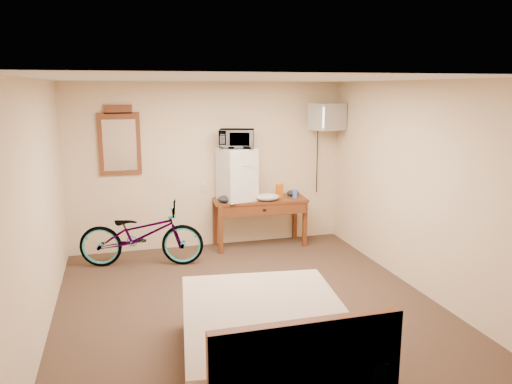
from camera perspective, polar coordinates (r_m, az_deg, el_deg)
The scene contains 13 objects.
room at distance 5.41m, azimuth -1.04°, elevation -0.56°, with size 4.60×4.64×2.50m.
desk at distance 7.61m, azimuth 0.50°, elevation -1.64°, with size 1.46×0.65×0.75m.
mini_fridge at distance 7.46m, azimuth -2.18°, elevation 2.05°, with size 0.59×0.57×0.79m.
microwave at distance 7.39m, azimuth -2.21°, elevation 6.12°, with size 0.50×0.34×0.28m, color silver.
snack_bag at distance 7.68m, azimuth 2.69°, elevation 0.14°, with size 0.11×0.06×0.21m, color #D26112.
blue_cup at distance 7.68m, azimuth 4.48°, elevation -0.18°, with size 0.07×0.07×0.13m, color #4373E6.
cloth_cream at distance 7.47m, azimuth 1.34°, elevation -0.57°, with size 0.36×0.27×0.11m, color beige.
cloth_dark_a at distance 7.37m, azimuth -3.33°, elevation -0.78°, with size 0.28×0.21×0.11m, color black.
cloth_dark_b at distance 7.82m, azimuth 4.21°, elevation -0.12°, with size 0.20×0.16×0.09m, color black.
crt_television at distance 7.80m, azimuth 8.12°, elevation 8.52°, with size 0.56×0.64×0.40m.
wall_mirror at distance 7.42m, azimuth -15.33°, elevation 5.61°, with size 0.59×0.04×1.00m.
bicycle at distance 7.03m, azimuth -12.96°, elevation -4.74°, with size 0.59×1.68×0.89m, color black.
bed at distance 4.44m, azimuth 1.51°, elevation -16.58°, with size 1.63×2.03×0.90m.
Camera 1 is at (-1.33, -5.11, 2.41)m, focal length 35.00 mm.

